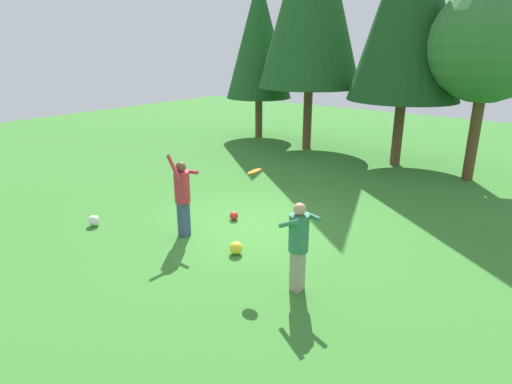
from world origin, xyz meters
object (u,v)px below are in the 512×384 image
Objects in this scene: person_thrower at (182,192)px; tree_far_left at (259,38)px; ball_yellow at (236,248)px; ball_white at (94,221)px; tree_right at (489,44)px; ball_red at (234,216)px; person_catcher at (299,240)px; frisbee at (254,171)px.

tree_far_left is (-5.53, 9.93, 3.35)m from person_thrower.
ball_yellow is at bearing -1.21° from person_thrower.
ball_yellow is at bearing 14.74° from ball_white.
tree_right is (2.44, 8.49, 3.95)m from ball_yellow.
tree_far_left reaches higher than ball_yellow.
ball_yellow is (1.23, -1.37, 0.03)m from ball_red.
ball_white is at bearing -72.45° from tree_far_left.
ball_red is 3.32m from ball_white.
person_catcher reaches higher than ball_white.
ball_white is (-2.38, -2.32, 0.03)m from ball_red.
tree_right reaches higher than frisbee.
person_catcher is 7.64× the size of ball_red.
frisbee is at bearing 5.59° from ball_yellow.
tree_far_left is (-5.82, 8.55, 4.27)m from ball_red.
frisbee is at bearing -38.25° from ball_red.
ball_yellow is at bearing -54.62° from tree_far_left.
frisbee is at bearing -103.28° from tree_right.
person_thrower is 7.17× the size of ball_white.
tree_right is at bearing 62.73° from ball_red.
person_thrower is 5.33× the size of frisbee.
ball_white is 11.88m from tree_right.
frisbee is 0.05× the size of tree_far_left.
tree_far_left reaches higher than tree_right.
tree_right reaches higher than person_catcher.
person_thrower is 9.86m from tree_right.
ball_yellow reaches higher than ball_white.
person_catcher is 1.95m from ball_yellow.
tree_far_left is (-7.49, 9.88, 2.54)m from frisbee.
frisbee reaches higher than ball_red.
ball_yellow reaches higher than ball_red.
tree_right is at bearing 63.51° from person_thrower.
ball_red is (-2.96, 1.75, -0.85)m from person_catcher.
ball_white is 3.73m from ball_yellow.
ball_red is at bearing -12.16° from person_catcher.
person_catcher is at bearing -94.61° from tree_right.
frisbee reaches higher than ball_yellow.
frisbee reaches higher than ball_white.
ball_red is at bearing 44.25° from ball_white.
ball_red is 1.84m from ball_yellow.
person_catcher reaches higher than ball_yellow.
ball_white is 0.05× the size of tree_right.
frisbee is 0.06× the size of tree_right.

